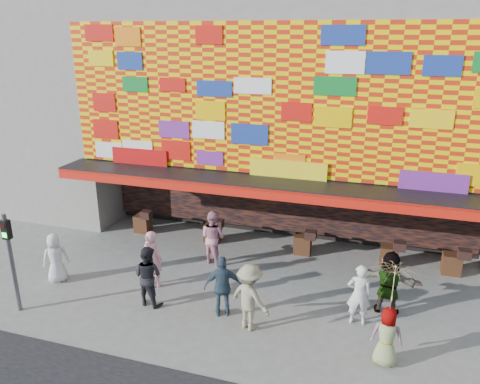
{
  "coord_description": "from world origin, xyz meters",
  "views": [
    {
      "loc": [
        3.43,
        -10.8,
        7.7
      ],
      "look_at": [
        -0.58,
        2.0,
        3.06
      ],
      "focal_mm": 35.0,
      "sensor_mm": 36.0,
      "label": 1
    }
  ],
  "objects_px": {
    "signal_left": "(10,252)",
    "ped_i": "(213,237)",
    "ped_b": "(153,259)",
    "ped_e": "(223,286)",
    "ped_f": "(389,283)",
    "ped_h": "(359,295)",
    "ped_d": "(250,297)",
    "ped_c": "(148,276)",
    "ped_g": "(387,337)",
    "ped_a": "(56,258)",
    "parasol": "(393,284)"
  },
  "relations": [
    {
      "from": "signal_left",
      "to": "ped_i",
      "type": "xyz_separation_m",
      "value": [
        4.33,
        4.49,
        -0.9
      ]
    },
    {
      "from": "ped_b",
      "to": "ped_e",
      "type": "height_order",
      "value": "ped_b"
    },
    {
      "from": "ped_f",
      "to": "ped_h",
      "type": "xyz_separation_m",
      "value": [
        -0.77,
        -0.79,
        -0.06
      ]
    },
    {
      "from": "ped_f",
      "to": "signal_left",
      "type": "bearing_deg",
      "value": 25.07
    },
    {
      "from": "ped_e",
      "to": "ped_d",
      "type": "bearing_deg",
      "value": 136.09
    },
    {
      "from": "ped_c",
      "to": "ped_g",
      "type": "distance_m",
      "value": 6.77
    },
    {
      "from": "ped_h",
      "to": "ped_c",
      "type": "bearing_deg",
      "value": 2.07
    },
    {
      "from": "ped_f",
      "to": "ped_i",
      "type": "distance_m",
      "value": 6.01
    },
    {
      "from": "ped_b",
      "to": "ped_a",
      "type": "bearing_deg",
      "value": 23.7
    },
    {
      "from": "ped_e",
      "to": "ped_h",
      "type": "height_order",
      "value": "ped_e"
    },
    {
      "from": "signal_left",
      "to": "ped_a",
      "type": "bearing_deg",
      "value": 90.7
    },
    {
      "from": "ped_c",
      "to": "ped_d",
      "type": "height_order",
      "value": "ped_d"
    },
    {
      "from": "signal_left",
      "to": "ped_d",
      "type": "bearing_deg",
      "value": 10.11
    },
    {
      "from": "ped_h",
      "to": "ped_d",
      "type": "bearing_deg",
      "value": 15.8
    },
    {
      "from": "signal_left",
      "to": "ped_e",
      "type": "distance_m",
      "value": 6.01
    },
    {
      "from": "ped_c",
      "to": "ped_f",
      "type": "relative_size",
      "value": 0.97
    },
    {
      "from": "ped_d",
      "to": "ped_i",
      "type": "relative_size",
      "value": 0.99
    },
    {
      "from": "ped_a",
      "to": "ped_c",
      "type": "relative_size",
      "value": 0.89
    },
    {
      "from": "ped_d",
      "to": "ped_e",
      "type": "bearing_deg",
      "value": 2.0
    },
    {
      "from": "ped_a",
      "to": "ped_h",
      "type": "distance_m",
      "value": 9.44
    },
    {
      "from": "signal_left",
      "to": "ped_e",
      "type": "bearing_deg",
      "value": 15.06
    },
    {
      "from": "ped_e",
      "to": "ped_b",
      "type": "bearing_deg",
      "value": -40.6
    },
    {
      "from": "ped_b",
      "to": "ped_f",
      "type": "xyz_separation_m",
      "value": [
        7.09,
        0.65,
        0.01
      ]
    },
    {
      "from": "ped_a",
      "to": "ped_d",
      "type": "xyz_separation_m",
      "value": [
        6.65,
        -0.58,
        0.13
      ]
    },
    {
      "from": "ped_e",
      "to": "ped_h",
      "type": "xyz_separation_m",
      "value": [
        3.67,
        0.75,
        -0.02
      ]
    },
    {
      "from": "signal_left",
      "to": "ped_h",
      "type": "xyz_separation_m",
      "value": [
        9.41,
        2.29,
        -0.97
      ]
    },
    {
      "from": "parasol",
      "to": "ped_c",
      "type": "bearing_deg",
      "value": 174.1
    },
    {
      "from": "ped_g",
      "to": "parasol",
      "type": "bearing_deg",
      "value": 4.75
    },
    {
      "from": "signal_left",
      "to": "ped_d",
      "type": "distance_m",
      "value": 6.79
    },
    {
      "from": "ped_f",
      "to": "parasol",
      "type": "height_order",
      "value": "parasol"
    },
    {
      "from": "ped_a",
      "to": "ped_g",
      "type": "distance_m",
      "value": 10.24
    },
    {
      "from": "ped_a",
      "to": "ped_f",
      "type": "distance_m",
      "value": 10.28
    },
    {
      "from": "ped_a",
      "to": "ped_g",
      "type": "height_order",
      "value": "ped_a"
    },
    {
      "from": "ped_d",
      "to": "ped_c",
      "type": "bearing_deg",
      "value": 19.17
    },
    {
      "from": "ped_h",
      "to": "ped_i",
      "type": "height_order",
      "value": "ped_i"
    },
    {
      "from": "signal_left",
      "to": "ped_g",
      "type": "relative_size",
      "value": 1.94
    },
    {
      "from": "ped_d",
      "to": "ped_i",
      "type": "xyz_separation_m",
      "value": [
        -2.29,
        3.31,
        0.01
      ]
    },
    {
      "from": "ped_c",
      "to": "ped_e",
      "type": "relative_size",
      "value": 1.01
    },
    {
      "from": "ped_d",
      "to": "signal_left",
      "type": "bearing_deg",
      "value": 34.09
    },
    {
      "from": "ped_f",
      "to": "ped_h",
      "type": "bearing_deg",
      "value": 54.09
    },
    {
      "from": "ped_i",
      "to": "signal_left",
      "type": "bearing_deg",
      "value": 66.5
    },
    {
      "from": "ped_i",
      "to": "parasol",
      "type": "relative_size",
      "value": 0.98
    },
    {
      "from": "signal_left",
      "to": "ped_b",
      "type": "xyz_separation_m",
      "value": [
        3.09,
        2.44,
        -0.92
      ]
    },
    {
      "from": "ped_a",
      "to": "ped_c",
      "type": "bearing_deg",
      "value": 132.18
    },
    {
      "from": "ped_h",
      "to": "ped_f",
      "type": "bearing_deg",
      "value": -140.07
    },
    {
      "from": "ped_h",
      "to": "ped_i",
      "type": "relative_size",
      "value": 0.93
    },
    {
      "from": "signal_left",
      "to": "ped_h",
      "type": "height_order",
      "value": "signal_left"
    },
    {
      "from": "ped_a",
      "to": "ped_e",
      "type": "height_order",
      "value": "ped_e"
    },
    {
      "from": "signal_left",
      "to": "parasol",
      "type": "relative_size",
      "value": 1.54
    },
    {
      "from": "ped_c",
      "to": "ped_h",
      "type": "bearing_deg",
      "value": -163.57
    }
  ]
}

